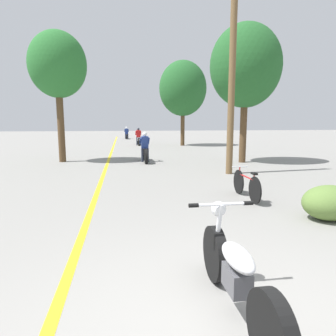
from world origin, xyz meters
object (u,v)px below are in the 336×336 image
object	(u,v)px
utility_pole	(232,68)
motorcycle_rider_far	(127,134)
roadside_tree_right_near	(246,66)
motorcycle_rider_lead	(145,151)
roadside_tree_left	(58,66)
motorcycle_foreground	(236,274)
motorcycle_rider_mid	(138,139)
bicycle_parked	(246,185)
roadside_tree_right_far	(183,89)

from	to	relation	value
utility_pole	motorcycle_rider_far	xyz separation A→B (m)	(-3.48, 23.28, -3.33)
roadside_tree_right_near	motorcycle_rider_lead	xyz separation A→B (m)	(-4.61, 0.87, -3.90)
roadside_tree_left	motorcycle_foreground	distance (m)	13.65
motorcycle_foreground	motorcycle_rider_mid	bearing A→B (deg)	89.50
motorcycle_rider_lead	motorcycle_rider_far	xyz separation A→B (m)	(-0.61, 19.45, -0.03)
motorcycle_rider_lead	utility_pole	bearing A→B (deg)	-53.10
motorcycle_foreground	motorcycle_rider_lead	distance (m)	11.79
utility_pole	motorcycle_rider_lead	bearing A→B (deg)	126.90
motorcycle_rider_mid	utility_pole	bearing A→B (deg)	-79.50
motorcycle_rider_mid	motorcycle_rider_lead	bearing A→B (deg)	-91.30
roadside_tree_right_near	motorcycle_rider_lead	bearing A→B (deg)	169.27
utility_pole	bicycle_parked	size ratio (longest dim) A/B	4.47
roadside_tree_right_far	roadside_tree_left	size ratio (longest dim) A/B	1.10
roadside_tree_right_near	roadside_tree_left	distance (m)	8.70
roadside_tree_left	motorcycle_rider_mid	world-z (taller)	roadside_tree_left
roadside_tree_right_far	motorcycle_rider_lead	world-z (taller)	roadside_tree_right_far
utility_pole	motorcycle_foreground	world-z (taller)	utility_pole
roadside_tree_right_far	motorcycle_foreground	bearing A→B (deg)	-99.91
motorcycle_rider_far	roadside_tree_right_near	bearing A→B (deg)	-75.60
roadside_tree_right_far	motorcycle_rider_mid	world-z (taller)	roadside_tree_right_far
roadside_tree_right_far	bicycle_parked	distance (m)	17.43
roadside_tree_right_far	roadside_tree_left	xyz separation A→B (m)	(-7.72, -8.83, 0.00)
roadside_tree_right_near	motorcycle_rider_lead	size ratio (longest dim) A/B	3.03
bicycle_parked	roadside_tree_right_near	bearing A→B (deg)	68.44
utility_pole	roadside_tree_right_far	world-z (taller)	utility_pole
motorcycle_rider_mid	bicycle_parked	distance (m)	17.91
motorcycle_rider_far	motorcycle_rider_lead	bearing A→B (deg)	-88.21
roadside_tree_right_near	roadside_tree_right_far	bearing A→B (deg)	94.76
motorcycle_rider_lead	motorcycle_rider_mid	world-z (taller)	motorcycle_rider_lead
utility_pole	motorcycle_rider_lead	size ratio (longest dim) A/B	3.57
motorcycle_foreground	motorcycle_rider_lead	bearing A→B (deg)	90.21
motorcycle_rider_lead	roadside_tree_left	bearing A→B (deg)	171.37
motorcycle_foreground	motorcycle_rider_lead	xyz separation A→B (m)	(-0.04, 11.79, 0.12)
bicycle_parked	motorcycle_rider_mid	bearing A→B (deg)	95.75
roadside_tree_left	motorcycle_foreground	world-z (taller)	roadside_tree_left
utility_pole	motorcycle_rider_mid	size ratio (longest dim) A/B	3.54
motorcycle_rider_mid	motorcycle_foreground	bearing A→B (deg)	-90.50
roadside_tree_right_near	bicycle_parked	distance (m)	8.12
roadside_tree_right_far	motorcycle_rider_far	bearing A→B (deg)	113.52
roadside_tree_right_far	roadside_tree_left	world-z (taller)	roadside_tree_right_far
utility_pole	motorcycle_foreground	size ratio (longest dim) A/B	3.57
motorcycle_rider_far	utility_pole	bearing A→B (deg)	-81.49
roadside_tree_right_far	motorcycle_rider_lead	distance (m)	10.90
utility_pole	roadside_tree_right_near	xyz separation A→B (m)	(1.73, 2.96, 0.60)
bicycle_parked	roadside_tree_left	bearing A→B (deg)	126.84
motorcycle_foreground	utility_pole	bearing A→B (deg)	70.38
roadside_tree_right_near	bicycle_parked	bearing A→B (deg)	-111.56
roadside_tree_right_far	motorcycle_rider_lead	bearing A→B (deg)	-111.68
roadside_tree_right_near	roadside_tree_left	world-z (taller)	roadside_tree_right_near
bicycle_parked	utility_pole	bearing A→B (deg)	76.67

